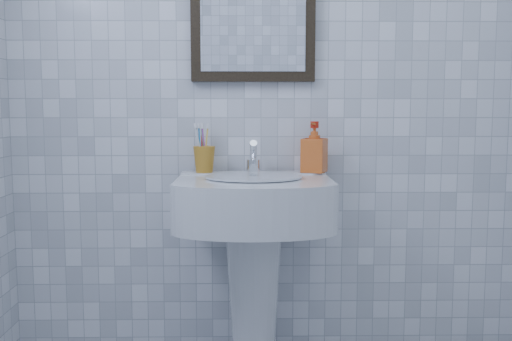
{
  "coord_description": "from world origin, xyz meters",
  "views": [
    {
      "loc": [
        -0.13,
        -1.16,
        1.13
      ],
      "look_at": [
        -0.09,
        0.86,
        0.91
      ],
      "focal_mm": 40.0,
      "sensor_mm": 36.0,
      "label": 1
    }
  ],
  "objects": [
    {
      "name": "wall_back",
      "position": [
        0.0,
        1.2,
        1.25
      ],
      "size": [
        2.2,
        0.02,
        2.5
      ],
      "primitive_type": "cube",
      "color": "white",
      "rests_on": "ground"
    },
    {
      "name": "washbasin",
      "position": [
        -0.1,
        0.99,
        0.59
      ],
      "size": [
        0.57,
        0.42,
        0.88
      ],
      "color": "white",
      "rests_on": "ground"
    },
    {
      "name": "faucet",
      "position": [
        -0.1,
        1.09,
        0.93
      ],
      "size": [
        0.05,
        0.12,
        0.13
      ],
      "color": "silver",
      "rests_on": "washbasin"
    },
    {
      "name": "toothbrush_cup",
      "position": [
        -0.3,
        1.11,
        0.93
      ],
      "size": [
        0.11,
        0.11,
        0.1
      ],
      "primitive_type": null,
      "rotation": [
        0.0,
        0.0,
        0.31
      ],
      "color": "#B3781F",
      "rests_on": "washbasin"
    },
    {
      "name": "soap_dispenser",
      "position": [
        0.14,
        1.11,
        0.98
      ],
      "size": [
        0.12,
        0.12,
        0.2
      ],
      "primitive_type": "imported",
      "rotation": [
        0.0,
        0.0,
        -0.39
      ],
      "color": "#D14014",
      "rests_on": "washbasin"
    },
    {
      "name": "wall_mirror",
      "position": [
        -0.1,
        1.18,
        1.55
      ],
      "size": [
        0.5,
        0.04,
        0.62
      ],
      "color": "black",
      "rests_on": "wall_back"
    }
  ]
}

